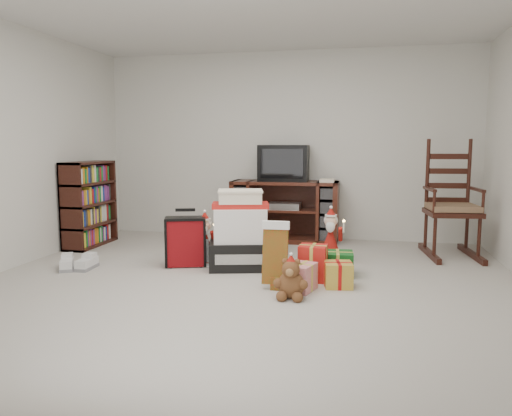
{
  "coord_description": "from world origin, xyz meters",
  "views": [
    {
      "loc": [
        1.02,
        -4.22,
        1.27
      ],
      "look_at": [
        -0.01,
        0.6,
        0.64
      ],
      "focal_mm": 35.0,
      "sensor_mm": 36.0,
      "label": 1
    }
  ],
  "objects": [
    {
      "name": "gift_cluster",
      "position": [
        0.69,
        0.29,
        0.13
      ],
      "size": [
        0.57,
        0.87,
        0.26
      ],
      "color": "red",
      "rests_on": "floor"
    },
    {
      "name": "stocking",
      "position": [
        0.28,
        0.04,
        0.3
      ],
      "size": [
        0.29,
        0.13,
        0.61
      ],
      "primitive_type": null,
      "rotation": [
        0.0,
        0.0,
        0.02
      ],
      "color": "#0C711E",
      "rests_on": "floor"
    },
    {
      "name": "rocking_chair",
      "position": [
        2.02,
        1.77,
        0.47
      ],
      "size": [
        0.65,
        0.97,
        1.39
      ],
      "rotation": [
        0.0,
        0.0,
        0.11
      ],
      "color": "#35160E",
      "rests_on": "floor"
    },
    {
      "name": "gift_pile",
      "position": [
        -0.19,
        0.67,
        0.35
      ],
      "size": [
        0.72,
        0.6,
        0.79
      ],
      "rotation": [
        0.0,
        0.0,
        0.25
      ],
      "color": "black",
      "rests_on": "floor"
    },
    {
      "name": "crt_television",
      "position": [
        0.0,
        2.25,
        1.03
      ],
      "size": [
        0.65,
        0.48,
        0.47
      ],
      "rotation": [
        0.0,
        0.0,
        0.03
      ],
      "color": "black",
      "rests_on": "tv_stand"
    },
    {
      "name": "mrs_claus_figurine",
      "position": [
        -0.6,
        0.75,
        0.22
      ],
      "size": [
        0.28,
        0.26,
        0.57
      ],
      "color": "maroon",
      "rests_on": "floor"
    },
    {
      "name": "room",
      "position": [
        0.0,
        0.0,
        1.25
      ],
      "size": [
        5.01,
        5.01,
        2.51
      ],
      "color": "#B3AEA4",
      "rests_on": "ground"
    },
    {
      "name": "sneaker_pair",
      "position": [
        -1.82,
        0.27,
        0.05
      ],
      "size": [
        0.4,
        0.33,
        0.11
      ],
      "rotation": [
        0.0,
        0.0,
        0.31
      ],
      "color": "silver",
      "rests_on": "floor"
    },
    {
      "name": "santa_figurine",
      "position": [
        0.69,
        1.15,
        0.23
      ],
      "size": [
        0.29,
        0.28,
        0.6
      ],
      "color": "maroon",
      "rests_on": "floor"
    },
    {
      "name": "tv_stand",
      "position": [
        0.03,
        2.22,
        0.4
      ],
      "size": [
        1.39,
        0.5,
        0.79
      ],
      "rotation": [
        0.0,
        0.0,
        0.0
      ],
      "color": "#4B1D15",
      "rests_on": "floor"
    },
    {
      "name": "red_suitcase",
      "position": [
        -0.78,
        0.64,
        0.26
      ],
      "size": [
        0.44,
        0.32,
        0.6
      ],
      "rotation": [
        0.0,
        0.0,
        0.32
      ],
      "color": "maroon",
      "rests_on": "floor"
    },
    {
      "name": "bookshelf",
      "position": [
        -2.33,
        1.41,
        0.51
      ],
      "size": [
        0.29,
        0.87,
        1.06
      ],
      "color": "#35160E",
      "rests_on": "floor"
    },
    {
      "name": "teddy_bear",
      "position": [
        0.46,
        -0.23,
        0.15
      ],
      "size": [
        0.22,
        0.2,
        0.33
      ],
      "color": "brown",
      "rests_on": "floor"
    }
  ]
}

